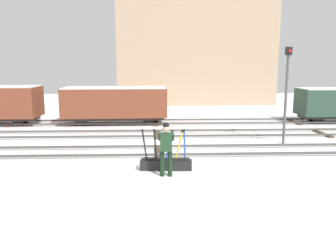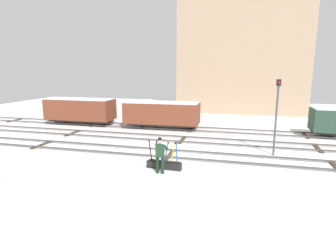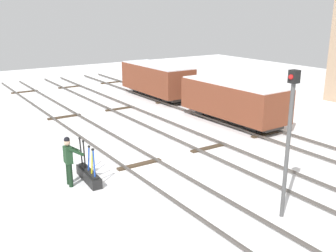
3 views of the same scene
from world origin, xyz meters
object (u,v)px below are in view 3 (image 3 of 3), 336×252
object	(u,v)px
signal_post	(289,132)
rail_worker	(69,158)
freight_car_near_switch	(233,100)
switch_lever_frame	(89,174)
freight_car_back_track	(157,79)

from	to	relation	value
signal_post	rail_worker	bearing A→B (deg)	-141.45
rail_worker	signal_post	bearing A→B (deg)	41.81
signal_post	freight_car_near_switch	size ratio (longest dim) A/B	0.70
switch_lever_frame	freight_car_near_switch	size ratio (longest dim) A/B	0.29
switch_lever_frame	signal_post	world-z (taller)	signal_post
freight_car_near_switch	freight_car_back_track	xyz separation A→B (m)	(-7.77, -0.00, 0.04)
switch_lever_frame	rail_worker	bearing A→B (deg)	-88.30
freight_car_near_switch	freight_car_back_track	bearing A→B (deg)	178.51
switch_lever_frame	signal_post	bearing A→B (deg)	37.43
signal_post	freight_car_near_switch	distance (m)	10.29
switch_lever_frame	freight_car_back_track	distance (m)	14.30
signal_post	freight_car_back_track	distance (m)	17.23
rail_worker	signal_post	world-z (taller)	signal_post
rail_worker	freight_car_near_switch	distance (m)	10.62
rail_worker	signal_post	xyz separation A→B (m)	(5.65, 4.50, 1.63)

